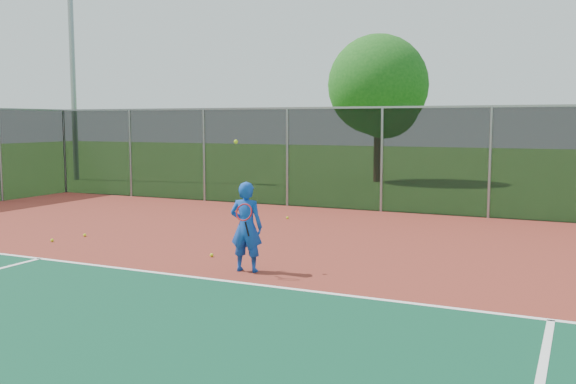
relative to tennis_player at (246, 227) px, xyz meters
name	(u,v)px	position (x,y,z in m)	size (l,w,h in m)	color
ground	(325,380)	(2.96, -3.78, -0.81)	(120.00, 120.00, 0.00)	#30631C
court_apron	(381,323)	(2.96, -1.78, -0.80)	(30.00, 20.00, 0.02)	maroon
fence_back	(490,161)	(2.96, 8.22, 0.76)	(30.00, 0.06, 3.03)	black
tennis_player	(246,227)	(0.00, 0.00, 0.00)	(0.62, 0.64, 2.28)	#1244AF
practice_ball_3	(287,218)	(-1.88, 5.74, -0.75)	(0.07, 0.07, 0.07)	#CCE41A
practice_ball_4	(85,235)	(-4.95, 1.42, -0.75)	(0.07, 0.07, 0.07)	#CCE41A
practice_ball_5	(212,255)	(-1.18, 0.76, -0.75)	(0.07, 0.07, 0.07)	#CCE41A
practice_ball_6	(52,240)	(-5.14, 0.63, -0.75)	(0.07, 0.07, 0.07)	#CCE41A
floodlight_nw	(71,17)	(-15.56, 12.53, 6.39)	(0.90, 0.40, 12.84)	gray
tree_back_left	(380,89)	(-2.83, 17.15, 3.17)	(4.31, 4.31, 6.33)	#3C2316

